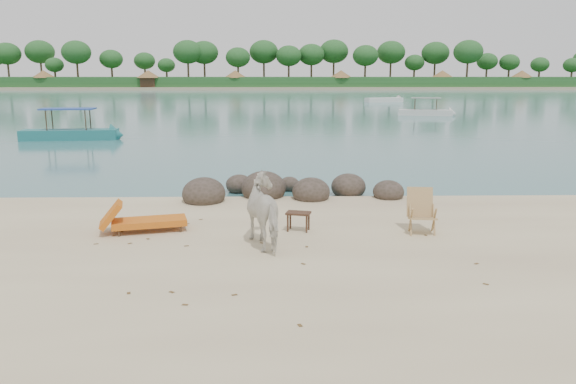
# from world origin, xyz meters

# --- Properties ---
(water) EXTENTS (400.00, 400.00, 0.00)m
(water) POSITION_xyz_m (0.00, 90.00, 0.00)
(water) COLOR #35696B
(water) RESTS_ON ground
(far_shore) EXTENTS (420.00, 90.00, 1.40)m
(far_shore) POSITION_xyz_m (0.00, 170.00, 0.00)
(far_shore) COLOR tan
(far_shore) RESTS_ON ground
(far_scenery) EXTENTS (420.00, 18.00, 9.50)m
(far_scenery) POSITION_xyz_m (0.03, 136.70, 3.14)
(far_scenery) COLOR #1E4C1E
(far_scenery) RESTS_ON ground
(boulders) EXTENTS (6.48, 2.94, 1.00)m
(boulders) POSITION_xyz_m (0.46, 6.04, 0.20)
(boulders) COLOR #332B22
(boulders) RESTS_ON ground
(cow) EXTENTS (1.40, 1.94, 1.49)m
(cow) POSITION_xyz_m (0.16, 1.14, 0.75)
(cow) COLOR white
(cow) RESTS_ON ground
(side_table) EXTENTS (0.62, 0.48, 0.44)m
(side_table) POSITION_xyz_m (0.83, 2.22, 0.22)
(side_table) COLOR #321B14
(side_table) RESTS_ON ground
(lounge_chair) EXTENTS (2.21, 1.23, 0.63)m
(lounge_chair) POSITION_xyz_m (-2.62, 2.30, 0.31)
(lounge_chair) COLOR #C25716
(lounge_chair) RESTS_ON ground
(deck_chair) EXTENTS (0.72, 0.78, 1.01)m
(deck_chair) POSITION_xyz_m (3.66, 1.96, 0.50)
(deck_chair) COLOR tan
(deck_chair) RESTS_ON ground
(boat_near) EXTENTS (6.03, 1.88, 2.89)m
(boat_near) POSITION_xyz_m (-11.46, 21.90, 1.45)
(boat_near) COLOR #1D6669
(boat_near) RESTS_ON water
(boat_mid) EXTENTS (5.48, 2.58, 2.62)m
(boat_mid) POSITION_xyz_m (13.94, 40.85, 1.31)
(boat_mid) COLOR silver
(boat_mid) RESTS_ON water
(boat_far) EXTENTS (6.13, 3.54, 0.70)m
(boat_far) POSITION_xyz_m (15.02, 66.51, 0.35)
(boat_far) COLOR silver
(boat_far) RESTS_ON water
(dead_leaves) EXTENTS (7.84, 6.25, 0.00)m
(dead_leaves) POSITION_xyz_m (-0.44, 0.37, 0.01)
(dead_leaves) COLOR brown
(dead_leaves) RESTS_ON ground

